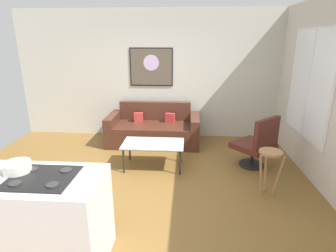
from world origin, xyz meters
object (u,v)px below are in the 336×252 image
bar_stool (270,162)px  mixing_bowl (17,168)px  armchair (258,144)px  coffee_table (153,145)px  wall_painting (151,67)px  couch (154,130)px

bar_stool → mixing_bowl: 3.13m
armchair → bar_stool: 0.91m
armchair → coffee_table: bearing=-176.2°
coffee_table → wall_painting: size_ratio=1.11×
bar_stool → wall_painting: size_ratio=0.72×
armchair → wall_painting: bearing=142.1°
couch → bar_stool: 2.74m
couch → wall_painting: bearing=100.4°
couch → coffee_table: size_ratio=1.84×
couch → mixing_bowl: bearing=-105.4°
mixing_bowl → wall_painting: 3.94m
mixing_bowl → wall_painting: size_ratio=0.27×
coffee_table → wall_painting: bearing=97.7°
coffee_table → armchair: (1.80, 0.12, 0.03)m
wall_painting → armchair: bearing=-37.9°
coffee_table → mixing_bowl: (-1.05, -2.11, 0.57)m
armchair → wall_painting: wall_painting is taller
coffee_table → armchair: size_ratio=1.13×
bar_stool → couch: bearing=133.6°
couch → wall_painting: 1.39m
couch → mixing_bowl: 3.49m
armchair → bar_stool: size_ratio=1.36×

